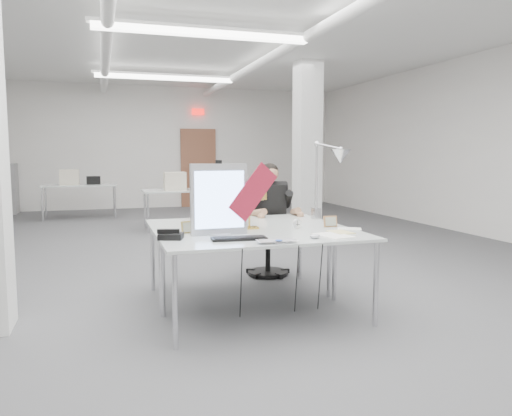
{
  "coord_description": "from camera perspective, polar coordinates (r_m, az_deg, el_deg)",
  "views": [
    {
      "loc": [
        -1.33,
        -6.49,
        1.46
      ],
      "look_at": [
        0.06,
        -2.0,
        0.94
      ],
      "focal_mm": 35.0,
      "sensor_mm": 36.0,
      "label": 1
    }
  ],
  "objects": [
    {
      "name": "picture_frame_right",
      "position": [
        4.81,
        8.49,
        -1.52
      ],
      "size": [
        0.14,
        0.04,
        0.11
      ],
      "primitive_type": "cube",
      "rotation": [
        -0.21,
        0.0,
        -0.04
      ],
      "color": "#A37146",
      "rests_on": "desk_main"
    },
    {
      "name": "monitor",
      "position": [
        4.29,
        -4.26,
        0.98
      ],
      "size": [
        0.5,
        0.06,
        0.61
      ],
      "primitive_type": "cube",
      "rotation": [
        0.0,
        0.0,
        0.02
      ],
      "color": "#AAA9AE",
      "rests_on": "desk_main"
    },
    {
      "name": "bankers_lamp",
      "position": [
        4.63,
        -0.77,
        -0.36
      ],
      "size": [
        0.31,
        0.17,
        0.33
      ],
      "primitive_type": null,
      "rotation": [
        0.0,
        0.0,
        -0.19
      ],
      "color": "gold",
      "rests_on": "desk_main"
    },
    {
      "name": "mouse",
      "position": [
        4.14,
        6.76,
        -3.24
      ],
      "size": [
        0.1,
        0.07,
        0.04
      ],
      "primitive_type": "ellipsoid",
      "rotation": [
        0.0,
        0.0,
        0.12
      ],
      "color": "#B5B5BA",
      "rests_on": "desk_main"
    },
    {
      "name": "desk_clock",
      "position": [
        4.64,
        4.7,
        -1.79
      ],
      "size": [
        0.09,
        0.06,
        0.09
      ],
      "primitive_type": "cylinder",
      "rotation": [
        1.57,
        0.0,
        0.38
      ],
      "color": "silver",
      "rests_on": "desk_main"
    },
    {
      "name": "laptop",
      "position": [
        3.88,
        2.63,
        -3.96
      ],
      "size": [
        0.33,
        0.22,
        0.03
      ],
      "primitive_type": "imported",
      "rotation": [
        0.0,
        0.0,
        -0.06
      ],
      "color": "silver",
      "rests_on": "desk_main"
    },
    {
      "name": "seated_person",
      "position": [
        5.84,
        1.54,
        0.83
      ],
      "size": [
        0.52,
        0.61,
        0.82
      ],
      "primitive_type": null,
      "rotation": [
        0.0,
        0.0,
        -0.16
      ],
      "color": "black",
      "rests_on": "office_chair"
    },
    {
      "name": "paper_stack_c",
      "position": [
        4.7,
        10.62,
        -2.36
      ],
      "size": [
        0.26,
        0.23,
        0.01
      ],
      "primitive_type": "cube",
      "rotation": [
        0.0,
        0.0,
        -0.47
      ],
      "color": "silver",
      "rests_on": "desk_main"
    },
    {
      "name": "office_chair",
      "position": [
        5.92,
        1.38,
        -2.34
      ],
      "size": [
        0.64,
        0.64,
        1.13
      ],
      "primitive_type": null,
      "rotation": [
        0.0,
        0.0,
        -0.16
      ],
      "color": "black",
      "rests_on": "room_shell"
    },
    {
      "name": "paper_stack_b",
      "position": [
        4.49,
        9.66,
        -2.74
      ],
      "size": [
        0.19,
        0.25,
        0.01
      ],
      "primitive_type": "cube",
      "rotation": [
        0.0,
        0.0,
        0.11
      ],
      "color": "#D9C882",
      "rests_on": "desk_main"
    },
    {
      "name": "filing_cabinet",
      "position": [
        13.34,
        -26.59,
        1.97
      ],
      "size": [
        0.45,
        0.55,
        1.2
      ],
      "primitive_type": "cube",
      "color": "gray",
      "rests_on": "room_shell"
    },
    {
      "name": "paper_stack_a",
      "position": [
        4.31,
        8.81,
        -3.11
      ],
      "size": [
        0.3,
        0.37,
        0.01
      ],
      "primitive_type": "cube",
      "rotation": [
        0.0,
        0.0,
        0.23
      ],
      "color": "white",
      "rests_on": "desk_main"
    },
    {
      "name": "keyboard",
      "position": [
        4.06,
        -1.96,
        -3.51
      ],
      "size": [
        0.46,
        0.18,
        0.02
      ],
      "primitive_type": "cube",
      "rotation": [
        0.0,
        0.0,
        -0.08
      ],
      "color": "black",
      "rests_on": "desk_main"
    },
    {
      "name": "pennant",
      "position": [
        4.32,
        -0.32,
        1.86
      ],
      "size": [
        0.47,
        0.11,
        0.51
      ],
      "primitive_type": "cube",
      "rotation": [
        0.0,
        -0.87,
        0.21
      ],
      "color": "maroon",
      "rests_on": "monitor"
    },
    {
      "name": "room_shell",
      "position": [
        6.76,
        -5.64,
        8.3
      ],
      "size": [
        10.04,
        14.04,
        3.24
      ],
      "color": "#4B4B4D",
      "rests_on": "ground"
    },
    {
      "name": "beige_monitor",
      "position": [
        5.15,
        -4.3,
        0.5
      ],
      "size": [
        0.49,
        0.48,
        0.37
      ],
      "primitive_type": "cube",
      "rotation": [
        0.0,
        0.0,
        0.36
      ],
      "color": "beige",
      "rests_on": "desk_second"
    },
    {
      "name": "desk_main",
      "position": [
        4.26,
        1.19,
        -3.35
      ],
      "size": [
        1.8,
        0.9,
        0.02
      ],
      "primitive_type": "cube",
      "color": "silver",
      "rests_on": "room_shell"
    },
    {
      "name": "bg_desk_b",
      "position": [
        11.72,
        -19.53,
        2.46
      ],
      "size": [
        1.6,
        0.8,
        0.02
      ],
      "primitive_type": "cube",
      "color": "silver",
      "rests_on": "room_shell"
    },
    {
      "name": "desk_second",
      "position": [
        5.11,
        -2.0,
        -1.73
      ],
      "size": [
        1.8,
        0.9,
        0.02
      ],
      "primitive_type": "cube",
      "color": "silver",
      "rests_on": "room_shell"
    },
    {
      "name": "desk_phone",
      "position": [
        4.16,
        -9.69,
        -3.19
      ],
      "size": [
        0.23,
        0.22,
        0.05
      ],
      "primitive_type": "cube",
      "rotation": [
        0.0,
        0.0,
        -0.32
      ],
      "color": "black",
      "rests_on": "desk_main"
    },
    {
      "name": "bg_desk_a",
      "position": [
        9.64,
        -8.07,
        2.0
      ],
      "size": [
        1.6,
        0.8,
        0.02
      ],
      "primitive_type": "cube",
      "color": "silver",
      "rests_on": "room_shell"
    },
    {
      "name": "picture_frame_left",
      "position": [
        4.44,
        -7.73,
        -2.16
      ],
      "size": [
        0.14,
        0.07,
        0.11
      ],
      "primitive_type": "cube",
      "rotation": [
        -0.21,
        0.0,
        0.31
      ],
      "color": "#A38C46",
      "rests_on": "desk_main"
    },
    {
      "name": "architect_lamp",
      "position": [
        5.11,
        8.07,
        3.21
      ],
      "size": [
        0.32,
        0.7,
        0.86
      ],
      "primitive_type": null,
      "rotation": [
        0.0,
        0.0,
        -0.13
      ],
      "color": "silver",
      "rests_on": "desk_second"
    }
  ]
}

